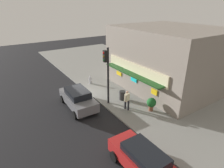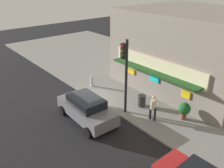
{
  "view_description": "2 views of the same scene",
  "coord_description": "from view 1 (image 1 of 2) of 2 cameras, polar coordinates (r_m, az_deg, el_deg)",
  "views": [
    {
      "loc": [
        15.23,
        -7.17,
        8.35
      ],
      "look_at": [
        1.94,
        1.55,
        1.43
      ],
      "focal_mm": 29.83,
      "sensor_mm": 36.0,
      "label": 1
    },
    {
      "loc": [
        12.71,
        -8.94,
        8.55
      ],
      "look_at": [
        1.63,
        0.4,
        1.86
      ],
      "focal_mm": 37.68,
      "sensor_mm": 36.0,
      "label": 2
    }
  ],
  "objects": [
    {
      "name": "parked_car_red",
      "position": [
        10.58,
        9.94,
        -22.38
      ],
      "size": [
        4.48,
        1.9,
        1.54
      ],
      "color": "#AD1E1E",
      "rests_on": "ground_plane"
    },
    {
      "name": "trash_can",
      "position": [
        17.22,
        3.15,
        -3.49
      ],
      "size": [
        0.56,
        0.56,
        0.84
      ],
      "primitive_type": "cylinder",
      "color": "#2D2D2D",
      "rests_on": "sidewalk"
    },
    {
      "name": "fire_hydrant",
      "position": [
        20.73,
        -6.66,
        1.29
      ],
      "size": [
        0.53,
        0.29,
        0.91
      ],
      "color": "#B2B2B7",
      "rests_on": "sidewalk"
    },
    {
      "name": "pedestrian",
      "position": [
        15.44,
        4.6,
        -4.73
      ],
      "size": [
        0.5,
        0.57,
        1.71
      ],
      "color": "black",
      "rests_on": "sidewalk"
    },
    {
      "name": "traffic_light",
      "position": [
        15.48,
        -1.56,
        4.58
      ],
      "size": [
        0.32,
        0.58,
        4.99
      ],
      "color": "black",
      "rests_on": "sidewalk"
    },
    {
      "name": "ground_plane",
      "position": [
        18.79,
        -7.25,
        -3.07
      ],
      "size": [
        61.09,
        61.09,
        0.0
      ],
      "primitive_type": "plane",
      "color": "black"
    },
    {
      "name": "sidewalk",
      "position": [
        22.24,
        8.5,
        1.37
      ],
      "size": [
        40.72,
        13.53,
        0.12
      ],
      "primitive_type": "cube",
      "color": "gray",
      "rests_on": "ground_plane"
    },
    {
      "name": "potted_plant_by_doorway",
      "position": [
        15.68,
        11.97,
        -5.74
      ],
      "size": [
        0.78,
        0.78,
        1.15
      ],
      "color": "brown",
      "rests_on": "sidewalk"
    },
    {
      "name": "parked_car_grey",
      "position": [
        16.32,
        -10.4,
        -4.28
      ],
      "size": [
        4.53,
        2.2,
        1.64
      ],
      "color": "slate",
      "rests_on": "ground_plane"
    },
    {
      "name": "corner_building",
      "position": [
        20.36,
        17.08,
        7.77
      ],
      "size": [
        10.46,
        9.84,
        6.11
      ],
      "color": "gray",
      "rests_on": "sidewalk"
    }
  ]
}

